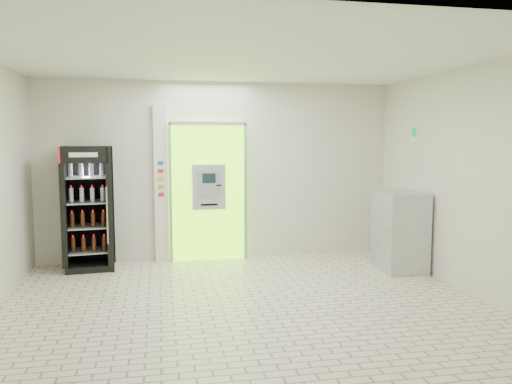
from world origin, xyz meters
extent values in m
plane|color=beige|center=(0.00, 0.00, 0.00)|extent=(6.00, 6.00, 0.00)
plane|color=beige|center=(0.00, 2.50, 1.50)|extent=(6.00, 0.00, 6.00)
plane|color=beige|center=(0.00, -2.50, 1.50)|extent=(6.00, 0.00, 6.00)
plane|color=beige|center=(3.00, 0.00, 1.50)|extent=(0.00, 5.00, 5.00)
plane|color=white|center=(0.00, 0.00, 3.00)|extent=(6.00, 6.00, 0.00)
cube|color=#7CF610|center=(-0.20, 2.43, 1.15)|extent=(1.20, 0.12, 2.30)
cube|color=gray|center=(-0.20, 2.36, 2.30)|extent=(1.28, 0.04, 0.06)
cube|color=gray|center=(-0.83, 2.36, 1.15)|extent=(0.04, 0.04, 2.30)
cube|color=gray|center=(0.43, 2.36, 1.15)|extent=(0.04, 0.04, 2.30)
cube|color=black|center=(-0.10, 2.38, 0.50)|extent=(0.62, 0.01, 0.67)
cube|color=black|center=(-0.54, 2.38, 1.98)|extent=(0.22, 0.01, 0.18)
cube|color=#ADAFB5|center=(-0.20, 2.32, 1.25)|extent=(0.55, 0.12, 0.75)
cube|color=black|center=(-0.20, 2.25, 1.40)|extent=(0.22, 0.01, 0.16)
cube|color=gray|center=(-0.20, 2.25, 1.12)|extent=(0.16, 0.01, 0.12)
cube|color=black|center=(-0.04, 2.25, 1.28)|extent=(0.09, 0.01, 0.02)
cube|color=black|center=(-0.20, 2.25, 0.96)|extent=(0.28, 0.01, 0.03)
cube|color=silver|center=(-0.98, 2.45, 1.30)|extent=(0.22, 0.10, 2.60)
cube|color=#193FB2|center=(-0.98, 2.40, 1.65)|extent=(0.09, 0.01, 0.06)
cube|color=red|center=(-0.98, 2.40, 1.52)|extent=(0.09, 0.01, 0.06)
cube|color=yellow|center=(-0.98, 2.40, 1.39)|extent=(0.09, 0.01, 0.06)
cube|color=orange|center=(-0.98, 2.40, 1.26)|extent=(0.09, 0.01, 0.06)
cube|color=red|center=(-0.98, 2.40, 1.13)|extent=(0.09, 0.01, 0.06)
cube|color=black|center=(-2.11, 2.16, 0.97)|extent=(0.79, 0.73, 1.93)
cube|color=black|center=(-2.11, 2.47, 0.97)|extent=(0.73, 0.13, 1.93)
cube|color=red|center=(-2.11, 1.84, 1.81)|extent=(0.71, 0.08, 0.23)
cube|color=white|center=(-2.11, 1.83, 1.81)|extent=(0.40, 0.05, 0.07)
cube|color=black|center=(-2.11, 2.16, 0.05)|extent=(0.79, 0.73, 0.10)
cylinder|color=gray|center=(-1.79, 1.81, 0.89)|extent=(0.03, 0.03, 0.87)
cube|color=gray|center=(-2.11, 2.16, 0.29)|extent=(0.66, 0.62, 0.02)
cube|color=gray|center=(-2.11, 2.16, 0.68)|extent=(0.66, 0.62, 0.02)
cube|color=gray|center=(-2.11, 2.16, 1.06)|extent=(0.66, 0.62, 0.02)
cube|color=gray|center=(-2.11, 2.16, 1.45)|extent=(0.66, 0.62, 0.02)
cube|color=#ADAFB5|center=(2.68, 1.21, 0.61)|extent=(0.69, 0.97, 1.23)
cube|color=gray|center=(2.37, 1.21, 0.67)|extent=(0.08, 0.90, 0.01)
cube|color=white|center=(2.99, 1.40, 2.12)|extent=(0.02, 0.22, 0.26)
cube|color=#0D9248|center=(2.98, 1.40, 2.15)|extent=(0.00, 0.14, 0.14)
camera|label=1|loc=(-1.01, -5.93, 2.03)|focal=35.00mm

